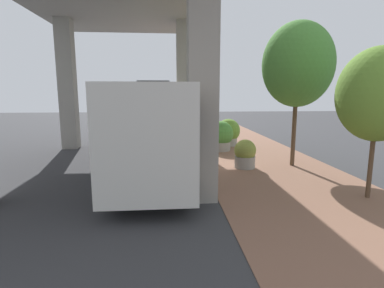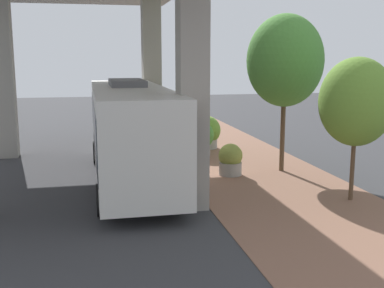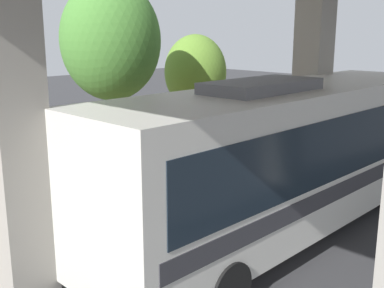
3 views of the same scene
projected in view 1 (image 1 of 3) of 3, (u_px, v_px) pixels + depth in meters
ground_plane at (200, 164)px, 14.46m from camera, size 80.00×80.00×0.00m
sidewalk_strip at (261, 162)px, 14.71m from camera, size 6.00×40.00×0.02m
overpass at (109, 5)px, 12.92m from camera, size 9.40×17.64×8.24m
bus at (154, 123)px, 12.81m from camera, size 2.80×11.20×3.88m
fire_hydrant at (201, 141)px, 18.34m from camera, size 0.40×0.19×0.96m
planter_front at (228, 133)px, 19.28m from camera, size 1.51×1.51×1.73m
planter_middle at (245, 154)px, 13.51m from camera, size 0.98×0.98×1.31m
planter_back at (220, 136)px, 17.56m from camera, size 1.50×1.50×1.76m
street_tree_near at (378, 95)px, 9.20m from camera, size 2.43×2.43×4.79m
street_tree_far at (298, 65)px, 13.31m from camera, size 3.14×3.14×6.50m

